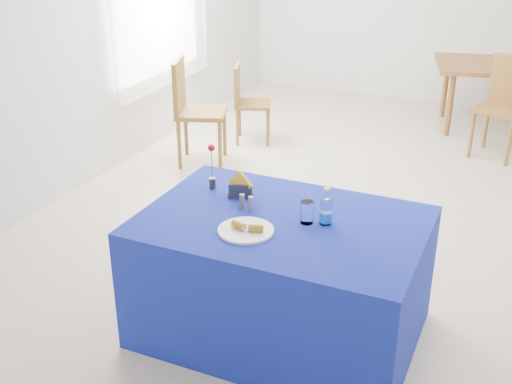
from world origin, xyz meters
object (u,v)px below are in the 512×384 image
chair_bg_left (506,100)px  chair_win_b (246,98)px  plate (246,230)px  chair_win_a (192,104)px  oak_table (506,71)px  blue_table (281,277)px  water_bottle (326,212)px

chair_bg_left → chair_win_b: 2.67m
plate → chair_win_a: chair_win_a is taller
plate → oak_table: bearing=78.5°
plate → chair_win_b: 3.58m
oak_table → plate: bearing=-101.5°
chair_bg_left → blue_table: bearing=-88.1°
oak_table → chair_win_a: chair_win_a is taller
blue_table → chair_win_a: 2.92m
oak_table → blue_table: bearing=-100.4°
oak_table → chair_bg_left: bearing=-84.6°
plate → chair_bg_left: size_ratio=0.31×
oak_table → chair_bg_left: 0.88m
chair_win_a → chair_win_b: chair_win_a is taller
water_bottle → oak_table: water_bottle is taller
oak_table → chair_bg_left: size_ratio=1.69×
blue_table → chair_win_a: bearing=129.7°
chair_bg_left → chair_win_b: size_ratio=1.20×
water_bottle → chair_bg_left: size_ratio=0.21×
plate → chair_bg_left: bearing=75.0°
chair_bg_left → chair_win_b: (-2.57, -0.71, -0.10)m
blue_table → water_bottle: water_bottle is taller
oak_table → chair_bg_left: chair_bg_left is taller
blue_table → chair_win_b: (-1.64, 3.02, 0.11)m
chair_bg_left → plate: bearing=-89.1°
plate → chair_win_a: (-1.73, 2.46, -0.17)m
blue_table → oak_table: 4.69m
oak_table → chair_win_b: chair_win_b is taller
chair_win_b → oak_table: bearing=-78.9°
chair_win_a → blue_table: bearing=-160.8°
plate → chair_win_b: size_ratio=0.37×
blue_table → chair_win_b: bearing=118.4°
plate → chair_win_b: chair_win_b is taller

